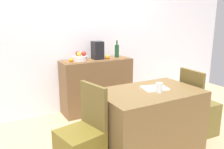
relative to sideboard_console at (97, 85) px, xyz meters
The scene contains 17 objects.
ground_plane 1.03m from the sideboard_console, 92.74° to the right, with size 6.40×6.40×0.02m, color tan.
room_wall_rear 0.95m from the sideboard_console, 99.61° to the left, with size 6.40×0.06×2.70m, color silver.
sideboard_console is the anchor object (origin of this frame).
table_runner 0.44m from the sideboard_console, ahead, with size 1.10×0.32×0.01m, color brown.
fruit_bowl 0.56m from the sideboard_console, behind, with size 0.22×0.22×0.07m, color silver.
apple_upper 0.63m from the sideboard_console, behind, with size 0.07×0.07×0.07m, color gold.
apple_rear 0.64m from the sideboard_console, 169.00° to the left, with size 0.07×0.07×0.07m, color red.
apple_front 0.61m from the sideboard_console, behind, with size 0.08×0.08×0.08m, color #B42F28.
wine_bottle 0.68m from the sideboard_console, ahead, with size 0.07×0.07×0.30m.
coffee_maker 0.59m from the sideboard_console, ahead, with size 0.16×0.18×0.30m, color black.
orange_loose_near_bowl 0.65m from the sideboard_console, behind, with size 0.06×0.06×0.06m, color orange.
orange_loose_end 0.51m from the sideboard_console, 22.70° to the right, with size 0.08×0.08×0.08m, color orange.
dining_table 1.41m from the sideboard_console, 90.07° to the right, with size 1.16×0.74×0.74m, color brown.
open_book 1.43m from the sideboard_console, 86.46° to the right, with size 0.28×0.21×0.02m, color white.
coffee_cup 1.56m from the sideboard_console, 88.38° to the right, with size 0.07×0.07×0.11m, color silver.
chair_near_window 1.65m from the sideboard_console, 121.03° to the right, with size 0.48×0.48×0.90m.
chair_by_corner 1.65m from the sideboard_console, 59.12° to the right, with size 0.43×0.43×0.90m.
Camera 1 is at (-1.55, -2.46, 1.53)m, focal length 36.94 mm.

